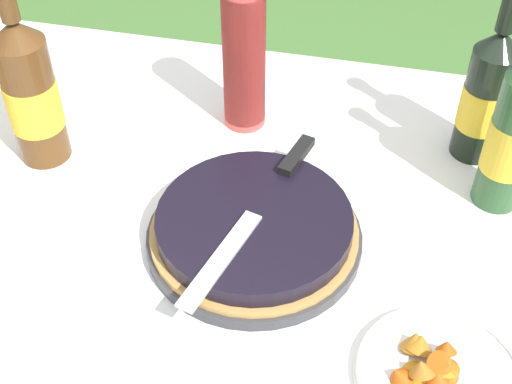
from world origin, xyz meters
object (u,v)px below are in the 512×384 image
object	(u,v)px
berry_tart	(254,230)
cider_bottle_amber	(31,93)
snack_plate_left	(438,373)
cup_stack	(244,58)
serving_knife	(264,201)
juice_bottle_red	(486,95)

from	to	relation	value
berry_tart	cider_bottle_amber	bearing A→B (deg)	162.67
snack_plate_left	cup_stack	bearing A→B (deg)	127.98
berry_tart	cider_bottle_amber	size ratio (longest dim) A/B	0.95
cup_stack	berry_tart	bearing A→B (deg)	-73.84
serving_knife	cup_stack	size ratio (longest dim) A/B	1.38
serving_knife	snack_plate_left	bearing A→B (deg)	68.02
berry_tart	juice_bottle_red	size ratio (longest dim) A/B	1.01
serving_knife	snack_plate_left	xyz separation A→B (m)	(0.27, -0.20, -0.05)
berry_tart	juice_bottle_red	distance (m)	0.43
juice_bottle_red	serving_knife	bearing A→B (deg)	-139.67
cider_bottle_amber	snack_plate_left	distance (m)	0.73
serving_knife	juice_bottle_red	xyz separation A→B (m)	(0.31, 0.26, 0.05)
snack_plate_left	juice_bottle_red	bearing A→B (deg)	85.11
serving_knife	cider_bottle_amber	bearing A→B (deg)	-88.10
cup_stack	juice_bottle_red	size ratio (longest dim) A/B	0.85
serving_knife	berry_tart	bearing A→B (deg)	0.00
juice_bottle_red	snack_plate_left	world-z (taller)	juice_bottle_red
cup_stack	cider_bottle_amber	bearing A→B (deg)	-152.19
juice_bottle_red	snack_plate_left	size ratio (longest dim) A/B	1.45
juice_bottle_red	cup_stack	bearing A→B (deg)	-179.29
serving_knife	cup_stack	world-z (taller)	cup_stack
snack_plate_left	cider_bottle_amber	bearing A→B (deg)	156.05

